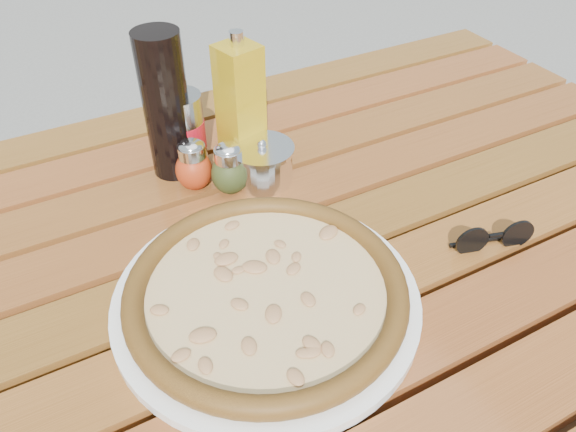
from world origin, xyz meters
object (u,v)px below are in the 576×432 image
table (295,281)px  pizza (266,290)px  pepper_shaker (193,165)px  parmesan_tin (262,163)px  sunglasses (494,238)px  plate (266,299)px  oregano_shaker (229,169)px  dark_bottle (166,106)px  soda_can (183,132)px  olive_oil_cruet (240,106)px

table → pizza: bearing=-136.3°
pizza → pepper_shaker: pepper_shaker is taller
parmesan_tin → sunglasses: bearing=-54.1°
plate → oregano_shaker: oregano_shaker is taller
pizza → dark_bottle: bearing=90.3°
table → sunglasses: sunglasses is taller
parmesan_tin → sunglasses: 0.34m
sunglasses → oregano_shaker: bearing=148.7°
table → soda_can: soda_can is taller
table → soda_can: (-0.06, 0.24, 0.13)m
olive_oil_cruet → dark_bottle: bearing=165.0°
dark_bottle → olive_oil_cruet: bearing=-15.0°
dark_bottle → olive_oil_cruet: dark_bottle is taller
plate → olive_oil_cruet: size_ratio=1.71×
plate → pepper_shaker: pepper_shaker is taller
sunglasses → pizza: bearing=-173.8°
table → soda_can: 0.28m
pizza → oregano_shaker: oregano_shaker is taller
pizza → parmesan_tin: bearing=64.7°
pizza → soda_can: 0.32m
pepper_shaker → sunglasses: 0.43m
pizza → olive_oil_cruet: olive_oil_cruet is taller
pepper_shaker → table: bearing=-67.9°
pepper_shaker → sunglasses: bearing=-46.2°
pepper_shaker → parmesan_tin: 0.10m
plate → dark_bottle: size_ratio=1.64×
pizza → sunglasses: size_ratio=4.06×
plate → parmesan_tin: parmesan_tin is taller
table → parmesan_tin: bearing=80.7°
pizza → dark_bottle: 0.32m
table → olive_oil_cruet: (0.02, 0.21, 0.17)m
plate → oregano_shaker: (0.05, 0.22, 0.03)m
pepper_shaker → oregano_shaker: (0.04, -0.03, 0.00)m
plate → sunglasses: sunglasses is taller
dark_bottle → sunglasses: 0.49m
oregano_shaker → olive_oil_cruet: 0.10m
table → oregano_shaker: bearing=101.7°
soda_can → sunglasses: size_ratio=1.08×
table → dark_bottle: bearing=109.5°
dark_bottle → parmesan_tin: bearing=-40.1°
olive_oil_cruet → pizza: bearing=-109.7°
plate → dark_bottle: dark_bottle is taller
olive_oil_cruet → parmesan_tin: bearing=-87.1°
dark_bottle → table: bearing=-70.5°
olive_oil_cruet → sunglasses: size_ratio=1.89×
plate → olive_oil_cruet: (0.10, 0.28, 0.09)m
oregano_shaker → parmesan_tin: bearing=1.2°
sunglasses → olive_oil_cruet: bearing=137.1°
soda_can → olive_oil_cruet: (0.08, -0.03, 0.04)m
table → oregano_shaker: 0.19m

